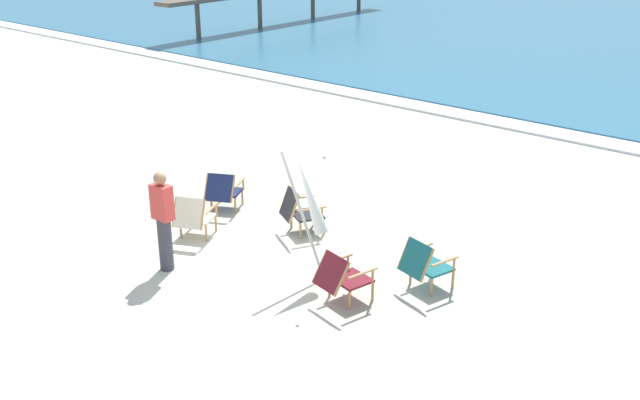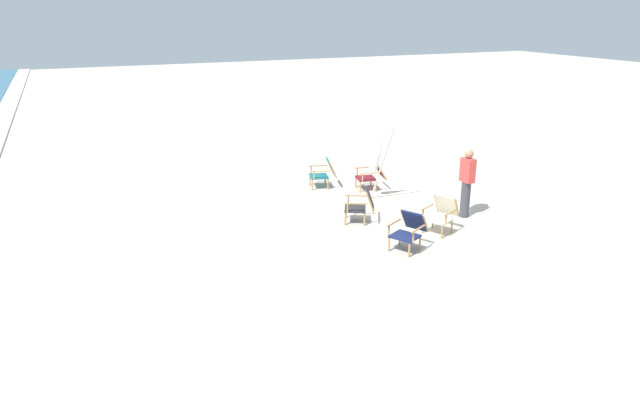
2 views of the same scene
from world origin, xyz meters
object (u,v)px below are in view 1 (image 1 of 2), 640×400
object	(u,v)px
beach_chair_front_right	(223,190)
beach_chair_back_right	(299,210)
beach_chair_mid_center	(342,276)
person_near_chairs	(163,220)
beach_chair_front_left	(194,216)
umbrella_furled_white	(310,198)
beach_chair_back_left	(425,264)

from	to	relation	value
beach_chair_front_right	beach_chair_back_right	world-z (taller)	beach_chair_back_right
beach_chair_mid_center	person_near_chairs	bearing A→B (deg)	-160.83
beach_chair_front_left	beach_chair_mid_center	bearing A→B (deg)	-1.39
beach_chair_back_right	umbrella_furled_white	distance (m)	1.88
umbrella_furled_white	beach_chair_front_left	bearing A→B (deg)	-174.77
beach_chair_front_right	beach_chair_mid_center	distance (m)	4.02
umbrella_furled_white	beach_chair_front_right	bearing A→B (deg)	162.20
beach_chair_front_left	beach_chair_mid_center	size ratio (longest dim) A/B	1.04
beach_chair_front_left	beach_chair_mid_center	xyz separation A→B (m)	(3.30, -0.08, -0.00)
beach_chair_front_left	beach_chair_back_left	bearing A→B (deg)	14.29
beach_chair_front_right	person_near_chairs	distance (m)	2.49
beach_chair_mid_center	beach_chair_back_left	bearing A→B (deg)	57.77
beach_chair_back_right	beach_chair_back_left	bearing A→B (deg)	-6.69
beach_chair_front_left	beach_chair_back_right	size ratio (longest dim) A/B	1.04
beach_chair_front_left	person_near_chairs	xyz separation A→B (m)	(0.54, -1.04, 0.41)
beach_chair_mid_center	umbrella_furled_white	bearing A→B (deg)	160.82
umbrella_furled_white	person_near_chairs	size ratio (longest dim) A/B	1.24
beach_chair_front_left	beach_chair_mid_center	world-z (taller)	beach_chair_front_left
beach_chair_front_right	beach_chair_front_left	distance (m)	1.28
umbrella_furled_white	person_near_chairs	distance (m)	2.33
beach_chair_front_left	umbrella_furled_white	bearing A→B (deg)	5.23
beach_chair_front_left	beach_chair_back_left	xyz separation A→B (m)	(3.99, 1.02, 0.00)
beach_chair_back_left	umbrella_furled_white	distance (m)	1.96
beach_chair_front_right	beach_chair_mid_center	bearing A→B (deg)	-18.11
beach_chair_front_left	umbrella_furled_white	world-z (taller)	umbrella_furled_white
beach_chair_back_left	beach_chair_mid_center	world-z (taller)	beach_chair_back_left
beach_chair_front_left	umbrella_furled_white	distance (m)	2.60
beach_chair_back_right	beach_chair_mid_center	distance (m)	2.53
beach_chair_front_left	person_near_chairs	bearing A→B (deg)	-62.81
beach_chair_back_left	umbrella_furled_white	size ratio (longest dim) A/B	0.42
beach_chair_back_left	beach_chair_mid_center	bearing A→B (deg)	-122.23
beach_chair_front_right	beach_chair_mid_center	size ratio (longest dim) A/B	1.09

